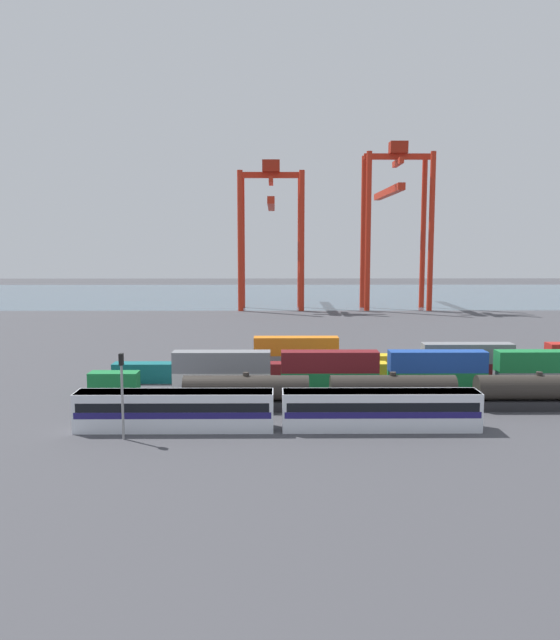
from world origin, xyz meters
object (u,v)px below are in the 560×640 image
object	(u,v)px
freight_tank_row	(392,392)
signal_mast	(122,384)
shipping_container_19	(296,364)
shipping_container_21	(387,364)
passenger_train	(278,409)
shipping_container_11	(159,372)
gantry_crane_west	(271,219)
gantry_crane_central	(394,208)

from	to	relation	value
freight_tank_row	signal_mast	distance (m)	29.69
shipping_container_19	shipping_container_21	distance (m)	13.16
shipping_container_19	shipping_container_21	xyz separation A→B (m)	(13.16, 0.00, 0.00)
passenger_train	signal_mast	world-z (taller)	signal_mast
signal_mast	shipping_container_11	xyz separation A→B (m)	(-1.20, 24.86, -4.01)
shipping_container_19	shipping_container_21	bearing A→B (deg)	0.00
freight_tank_row	gantry_crane_west	world-z (taller)	gantry_crane_west
shipping_container_11	shipping_container_19	xyz separation A→B (m)	(18.66, 5.98, 0.00)
shipping_container_21	gantry_crane_central	xyz separation A→B (m)	(17.89, 91.92, 27.08)
passenger_train	shipping_container_11	distance (m)	27.04
shipping_container_11	shipping_container_19	bearing A→B (deg)	17.76
shipping_container_11	shipping_container_19	world-z (taller)	same
shipping_container_21	gantry_crane_west	size ratio (longest dim) A/B	0.29
signal_mast	freight_tank_row	bearing A→B (deg)	20.90
freight_tank_row	gantry_crane_central	xyz separation A→B (m)	(20.94, 112.22, 26.39)
shipping_container_19	gantry_crane_west	size ratio (longest dim) A/B	0.29
shipping_container_11	shipping_container_21	distance (m)	32.37
freight_tank_row	shipping_container_21	size ratio (longest dim) A/B	3.86
freight_tank_row	shipping_container_11	bearing A→B (deg)	153.52
shipping_container_11	shipping_container_21	world-z (taller)	same
shipping_container_11	signal_mast	bearing A→B (deg)	-87.24
passenger_train	shipping_container_11	size ratio (longest dim) A/B	3.32
signal_mast	shipping_container_21	bearing A→B (deg)	45.20
signal_mast	gantry_crane_west	xyz separation A→B (m)	(13.39, 122.62, 20.21)
freight_tank_row	gantry_crane_west	distance (m)	115.41
shipping_container_11	gantry_crane_west	distance (m)	101.77
freight_tank_row	shipping_container_19	xyz separation A→B (m)	(-10.10, 20.31, -0.70)
gantry_crane_west	passenger_train	bearing A→B (deg)	-89.37
freight_tank_row	passenger_train	bearing A→B (deg)	-149.67
freight_tank_row	shipping_container_11	distance (m)	32.14
passenger_train	shipping_container_19	distance (m)	27.98
shipping_container_11	gantry_crane_west	bearing A→B (deg)	81.51
gantry_crane_central	signal_mast	bearing A→B (deg)	-111.56
signal_mast	shipping_container_19	bearing A→B (deg)	60.48
passenger_train	gantry_crane_west	distance (m)	121.89
shipping_container_21	signal_mast	bearing A→B (deg)	-134.80
shipping_container_11	passenger_train	bearing A→B (deg)	-53.97
shipping_container_11	gantry_crane_west	world-z (taller)	gantry_crane_west
passenger_train	shipping_container_19	world-z (taller)	passenger_train
shipping_container_21	gantry_crane_central	size ratio (longest dim) A/B	0.26
passenger_train	gantry_crane_west	bearing A→B (deg)	90.63
gantry_crane_central	passenger_train	bearing A→B (deg)	-105.76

